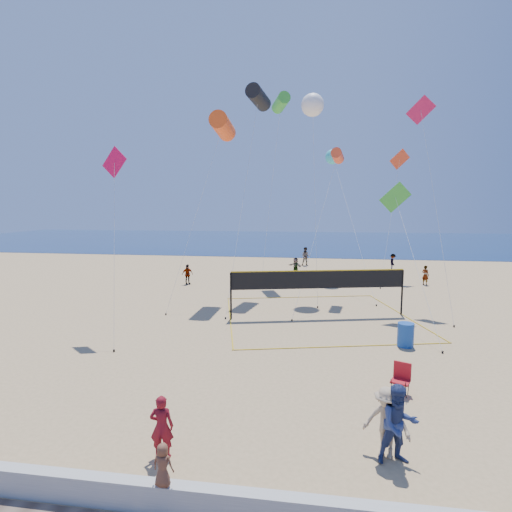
# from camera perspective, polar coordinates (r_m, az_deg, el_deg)

# --- Properties ---
(ground) EXTENTS (120.00, 120.00, 0.00)m
(ground) POSITION_cam_1_polar(r_m,az_deg,el_deg) (11.56, 3.45, -24.12)
(ground) COLOR tan
(ground) RESTS_ON ground
(ocean) EXTENTS (140.00, 50.00, 0.03)m
(ocean) POSITION_cam_1_polar(r_m,az_deg,el_deg) (72.11, 7.78, 2.20)
(ocean) COLOR navy
(ocean) RESTS_ON ground
(seawall) EXTENTS (32.00, 0.30, 0.60)m
(seawall) POSITION_cam_1_polar(r_m,az_deg,el_deg) (8.94, 1.46, -32.37)
(seawall) COLOR beige
(seawall) RESTS_ON ground
(woman) EXTENTS (0.61, 0.45, 1.55)m
(woman) POSITION_cam_1_polar(r_m,az_deg,el_deg) (10.58, -13.32, -22.64)
(woman) COLOR maroon
(woman) RESTS_ON ground
(toddler) EXTENTS (0.45, 0.31, 0.86)m
(toddler) POSITION_cam_1_polar(r_m,az_deg,el_deg) (8.87, -13.17, -27.06)
(toddler) COLOR brown
(toddler) RESTS_ON seawall
(bystander_a) EXTENTS (1.06, 0.91, 1.90)m
(bystander_a) POSITION_cam_1_polar(r_m,az_deg,el_deg) (10.60, 19.74, -21.71)
(bystander_a) COLOR navy
(bystander_a) RESTS_ON ground
(bystander_b) EXTENTS (1.27, 1.00, 1.73)m
(bystander_b) POSITION_cam_1_polar(r_m,az_deg,el_deg) (10.80, 18.19, -21.61)
(bystander_b) COLOR tan
(bystander_b) RESTS_ON ground
(far_person_0) EXTENTS (0.94, 0.89, 1.56)m
(far_person_0) POSITION_cam_1_polar(r_m,az_deg,el_deg) (31.48, -9.78, -2.59)
(far_person_0) COLOR gray
(far_person_0) RESTS_ON ground
(far_person_1) EXTENTS (1.41, 1.23, 1.54)m
(far_person_1) POSITION_cam_1_polar(r_m,az_deg,el_deg) (35.48, 5.67, -1.46)
(far_person_1) COLOR gray
(far_person_1) RESTS_ON ground
(far_person_2) EXTENTS (0.65, 0.65, 1.51)m
(far_person_2) POSITION_cam_1_polar(r_m,az_deg,el_deg) (33.44, 23.04, -2.53)
(far_person_2) COLOR gray
(far_person_2) RESTS_ON ground
(far_person_3) EXTENTS (0.93, 0.73, 1.89)m
(far_person_3) POSITION_cam_1_polar(r_m,az_deg,el_deg) (41.10, 7.13, -0.07)
(far_person_3) COLOR gray
(far_person_3) RESTS_ON ground
(far_person_4) EXTENTS (0.62, 1.04, 1.58)m
(far_person_4) POSITION_cam_1_polar(r_m,az_deg,el_deg) (39.93, 18.95, -0.84)
(far_person_4) COLOR gray
(far_person_4) RESTS_ON ground
(camp_chair) EXTENTS (0.70, 0.80, 1.12)m
(camp_chair) POSITION_cam_1_polar(r_m,az_deg,el_deg) (14.15, 20.04, -15.89)
(camp_chair) COLOR #AA131C
(camp_chair) RESTS_ON ground
(trash_barrel) EXTENTS (0.85, 0.85, 1.03)m
(trash_barrel) POSITION_cam_1_polar(r_m,az_deg,el_deg) (18.64, 20.59, -10.49)
(trash_barrel) COLOR #174599
(trash_barrel) RESTS_ON ground
(volleyball_net) EXTENTS (11.67, 11.56, 2.59)m
(volleyball_net) POSITION_cam_1_polar(r_m,az_deg,el_deg) (21.95, 8.90, -4.07)
(volleyball_net) COLOR black
(volleyball_net) RESTS_ON ground
(kite_0) EXTENTS (2.81, 6.45, 11.86)m
(kite_0) POSITION_cam_1_polar(r_m,az_deg,el_deg) (26.85, -4.78, 17.97)
(kite_0) COLOR #FE5218
(kite_0) RESTS_ON ground
(kite_1) EXTENTS (1.52, 9.24, 14.15)m
(kite_1) POSITION_cam_1_polar(r_m,az_deg,el_deg) (29.44, 0.34, 21.69)
(kite_1) COLOR black
(kite_1) RESTS_ON ground
(kite_2) EXTENTS (2.99, 7.32, 9.72)m
(kite_2) POSITION_cam_1_polar(r_m,az_deg,el_deg) (27.13, 11.56, 13.80)
(kite_2) COLOR #FB4C26
(kite_2) RESTS_ON ground
(kite_3) EXTENTS (2.05, 3.40, 8.82)m
(kite_3) POSITION_cam_1_polar(r_m,az_deg,el_deg) (20.24, -19.58, 11.15)
(kite_3) COLOR #C40A4A
(kite_3) RESTS_ON ground
(kite_4) EXTENTS (1.86, 6.42, 7.36)m
(kite_4) POSITION_cam_1_polar(r_m,az_deg,el_deg) (23.09, 19.49, 7.15)
(kite_4) COLOR green
(kite_4) RESTS_ON ground
(kite_5) EXTENTS (1.68, 5.69, 12.61)m
(kite_5) POSITION_cam_1_polar(r_m,az_deg,el_deg) (26.93, 22.69, 17.36)
(kite_5) COLOR #E01C4C
(kite_5) RESTS_ON ground
(kite_6) EXTENTS (1.92, 5.38, 13.50)m
(kite_6) POSITION_cam_1_polar(r_m,az_deg,el_deg) (28.72, 8.09, 20.56)
(kite_6) COLOR white
(kite_6) RESTS_ON ground
(kite_7) EXTENTS (3.15, 9.86, 10.62)m
(kite_7) POSITION_cam_1_polar(r_m,az_deg,el_deg) (33.88, 10.91, 13.73)
(kite_7) COLOR #38C5D5
(kite_7) RESTS_ON ground
(kite_8) EXTENTS (1.99, 4.75, 14.72)m
(kite_8) POSITION_cam_1_polar(r_m,az_deg,el_deg) (33.51, 3.57, 21.00)
(kite_8) COLOR green
(kite_8) RESTS_ON ground
(kite_9) EXTENTS (2.83, 5.22, 10.73)m
(kite_9) POSITION_cam_1_polar(r_m,az_deg,el_deg) (35.36, 19.72, 12.07)
(kite_9) COLOR #FB4C26
(kite_9) RESTS_ON ground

